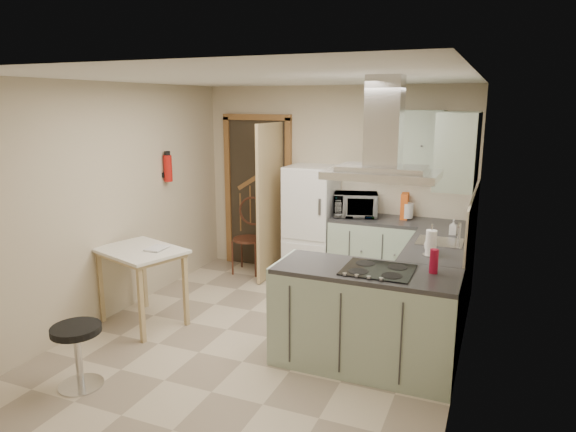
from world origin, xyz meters
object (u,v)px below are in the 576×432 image
at_px(stool, 78,356).
at_px(extractor_hood, 382,174).
at_px(fridge, 311,224).
at_px(peninsula, 365,318).
at_px(drop_leaf_table, 143,287).
at_px(bentwood_chair, 248,239).
at_px(microwave, 355,205).

bearing_deg(stool, extractor_hood, 29.41).
height_order(fridge, extractor_hood, extractor_hood).
bearing_deg(extractor_hood, peninsula, 180.00).
xyz_separation_m(drop_leaf_table, bentwood_chair, (0.26, 1.92, 0.06)).
relative_size(fridge, drop_leaf_table, 1.73).
xyz_separation_m(extractor_hood, bentwood_chair, (-2.21, 1.91, -1.25)).
xyz_separation_m(fridge, microwave, (0.58, -0.01, 0.30)).
bearing_deg(extractor_hood, bentwood_chair, 139.23).
distance_m(fridge, peninsula, 2.35).
height_order(drop_leaf_table, stool, drop_leaf_table).
xyz_separation_m(drop_leaf_table, stool, (0.30, -1.21, -0.14)).
bearing_deg(peninsula, fridge, 121.74).
distance_m(drop_leaf_table, microwave, 2.71).
xyz_separation_m(bentwood_chair, stool, (0.04, -3.13, -0.20)).
relative_size(extractor_hood, stool, 1.69).
distance_m(peninsula, extractor_hood, 1.27).
relative_size(fridge, bentwood_chair, 1.61).
distance_m(fridge, extractor_hood, 2.57).
distance_m(peninsula, stool, 2.41).
height_order(fridge, bentwood_chair, fridge).
bearing_deg(microwave, drop_leaf_table, -146.68).
bearing_deg(peninsula, stool, -149.42).
xyz_separation_m(extractor_hood, microwave, (-0.74, 1.97, -0.67)).
bearing_deg(extractor_hood, fridge, 123.79).
height_order(drop_leaf_table, bentwood_chair, bentwood_chair).
distance_m(fridge, bentwood_chair, 0.93).
distance_m(peninsula, microwave, 2.15).
height_order(extractor_hood, bentwood_chair, extractor_hood).
relative_size(stool, microwave, 1.00).
relative_size(bentwood_chair, stool, 1.75).
relative_size(fridge, stool, 2.82).
relative_size(drop_leaf_table, stool, 1.63).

